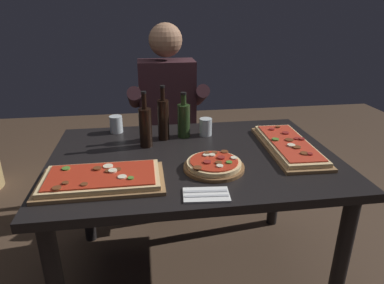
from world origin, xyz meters
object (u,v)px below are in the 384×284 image
(tumbler_near_camera, at_px, (116,124))
(diner_chair, at_px, (168,140))
(pizza_round_far, at_px, (214,165))
(wine_bottle_dark, at_px, (145,126))
(pizza_rectangular_left, at_px, (289,145))
(dining_table, at_px, (193,172))
(pizza_rectangular_front, at_px, (102,179))
(vinegar_bottle_green, at_px, (163,119))
(tumbler_far_side, at_px, (206,128))
(oil_bottle_amber, at_px, (184,119))
(seated_diner, at_px, (168,112))

(tumbler_near_camera, distance_m, diner_chair, 0.64)
(pizza_round_far, relative_size, wine_bottle_dark, 0.94)
(pizza_rectangular_left, distance_m, pizza_round_far, 0.46)
(pizza_round_far, bearing_deg, pizza_rectangular_left, 21.86)
(dining_table, distance_m, pizza_round_far, 0.21)
(pizza_rectangular_front, bearing_deg, vinegar_bottle_green, 58.33)
(dining_table, distance_m, wine_bottle_dark, 0.34)
(pizza_rectangular_left, relative_size, tumbler_far_side, 5.99)
(tumbler_far_side, height_order, diner_chair, diner_chair)
(tumbler_near_camera, bearing_deg, tumbler_far_side, -13.49)
(wine_bottle_dark, xyz_separation_m, vinegar_bottle_green, (0.10, 0.09, 0.01))
(pizza_round_far, height_order, oil_bottle_amber, oil_bottle_amber)
(wine_bottle_dark, bearing_deg, dining_table, -33.21)
(wine_bottle_dark, xyz_separation_m, tumbler_far_side, (0.34, 0.12, -0.07))
(oil_bottle_amber, xyz_separation_m, seated_diner, (-0.05, 0.47, -0.10))
(pizza_rectangular_front, distance_m, oil_bottle_amber, 0.64)
(wine_bottle_dark, distance_m, tumbler_far_side, 0.37)
(wine_bottle_dark, bearing_deg, tumbler_far_side, 19.50)
(pizza_rectangular_front, bearing_deg, dining_table, 28.60)
(pizza_round_far, relative_size, vinegar_bottle_green, 0.92)
(vinegar_bottle_green, height_order, tumbler_far_side, vinegar_bottle_green)
(oil_bottle_amber, xyz_separation_m, vinegar_bottle_green, (-0.11, -0.02, 0.02))
(wine_bottle_dark, bearing_deg, pizza_round_far, -46.53)
(pizza_round_far, bearing_deg, tumbler_far_side, 84.54)
(pizza_round_far, xyz_separation_m, seated_diner, (-0.14, 0.90, -0.02))
(diner_chair, bearing_deg, tumbler_far_side, -73.07)
(vinegar_bottle_green, relative_size, tumbler_far_side, 3.07)
(oil_bottle_amber, xyz_separation_m, tumbler_near_camera, (-0.38, 0.13, -0.05))
(dining_table, height_order, tumbler_far_side, tumbler_far_side)
(dining_table, bearing_deg, oil_bottle_amber, 93.32)
(pizza_rectangular_front, distance_m, seated_diner, 1.03)
(pizza_rectangular_front, xyz_separation_m, pizza_rectangular_left, (0.92, 0.24, 0.00))
(pizza_rectangular_left, xyz_separation_m, tumbler_far_side, (-0.39, 0.26, 0.02))
(pizza_rectangular_left, relative_size, pizza_round_far, 2.12)
(pizza_rectangular_front, height_order, tumbler_near_camera, tumbler_near_camera)
(pizza_rectangular_front, relative_size, oil_bottle_amber, 2.03)
(diner_chair, bearing_deg, pizza_rectangular_front, -107.96)
(pizza_rectangular_left, xyz_separation_m, pizza_round_far, (-0.43, -0.17, -0.00))
(oil_bottle_amber, xyz_separation_m, tumbler_far_side, (0.13, 0.00, -0.06))
(oil_bottle_amber, height_order, tumbler_far_side, oil_bottle_amber)
(pizza_rectangular_left, relative_size, oil_bottle_amber, 2.30)
(diner_chair, bearing_deg, vinegar_bottle_green, -95.74)
(wine_bottle_dark, height_order, seated_diner, seated_diner)
(pizza_rectangular_front, bearing_deg, seated_diner, 69.98)
(pizza_round_far, xyz_separation_m, tumbler_near_camera, (-0.46, 0.56, 0.03))
(pizza_rectangular_left, height_order, seated_diner, seated_diner)
(dining_table, bearing_deg, seated_diner, 95.28)
(pizza_round_far, bearing_deg, oil_bottle_amber, 101.13)
(pizza_round_far, xyz_separation_m, wine_bottle_dark, (-0.30, 0.31, 0.09))
(pizza_round_far, bearing_deg, dining_table, 112.80)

